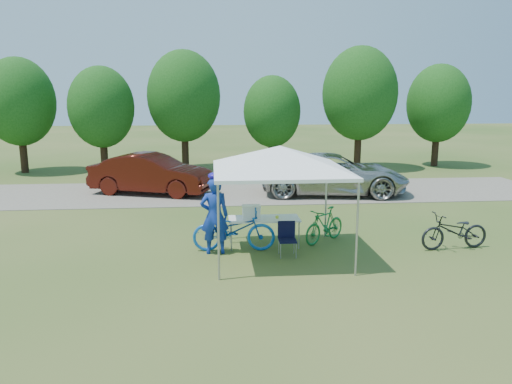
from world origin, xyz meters
The scene contains 14 objects.
ground centered at (0.00, 0.00, 0.00)m, with size 100.00×100.00×0.00m, color #2D5119.
gravel_strip centered at (0.00, 8.00, 0.01)m, with size 24.00×5.00×0.02m, color gray.
canopy centered at (0.00, 0.00, 2.65)m, with size 4.53×4.53×3.00m.
treeline centered at (-0.29, 14.05, 3.53)m, with size 24.89×4.28×6.30m.
folding_table centered at (-0.29, 0.83, 0.71)m, with size 1.84×0.77×0.76m.
folding_chair centered at (0.20, 0.04, 0.49)m, with size 0.44×0.45×0.84m.
cooler centered at (-0.62, 0.83, 0.93)m, with size 0.47×0.32×0.34m.
ice_cream_cup centered at (0.05, 0.78, 0.79)m, with size 0.09×0.09×0.07m, color #CDDD34.
cyclist centered at (-1.58, 0.33, 0.97)m, with size 0.71×0.46×1.94m, color #13319E.
bike_blue centered at (-1.09, 0.50, 0.55)m, with size 0.73×2.09×1.10m, color blue.
bike_green centered at (1.37, 1.02, 0.47)m, with size 0.44×1.57×0.95m, color #197434.
bike_dark centered at (4.56, 0.12, 0.48)m, with size 0.64×1.82×0.96m, color black.
minivan centered at (3.16, 7.32, 0.82)m, with size 2.65×5.75×1.60m, color #A9A9A4.
sedan centered at (-4.01, 7.99, 0.81)m, with size 1.68×4.80×1.58m, color #45120B.
Camera 1 is at (-1.60, -11.70, 3.98)m, focal length 35.00 mm.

